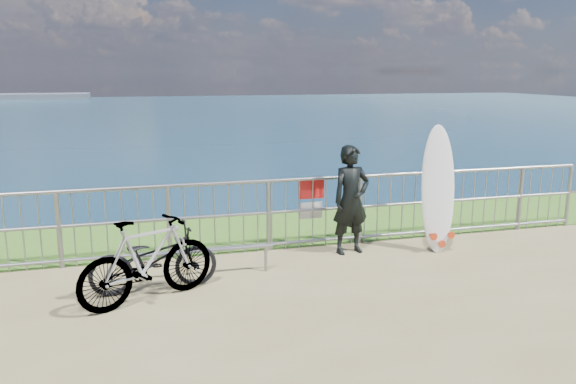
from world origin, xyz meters
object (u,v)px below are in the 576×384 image
object	(u,v)px
surfer	(351,200)
surfboard	(438,193)
bicycle_far	(147,260)
bicycle_near	(154,259)

from	to	relation	value
surfer	surfboard	world-z (taller)	surfboard
surfer	surfboard	size ratio (longest dim) A/B	0.85
surfer	bicycle_far	bearing A→B (deg)	-168.40
bicycle_far	bicycle_near	bearing A→B (deg)	-38.27
surfer	surfboard	bearing A→B (deg)	-17.78
surfer	bicycle_near	xyz separation A→B (m)	(-2.94, -0.79, -0.41)
surfer	bicycle_far	size ratio (longest dim) A/B	0.95
surfboard	bicycle_near	size ratio (longest dim) A/B	1.22
surfer	bicycle_near	distance (m)	3.08
surfer	bicycle_far	distance (m)	3.24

